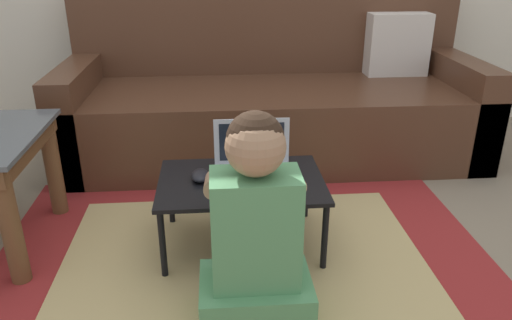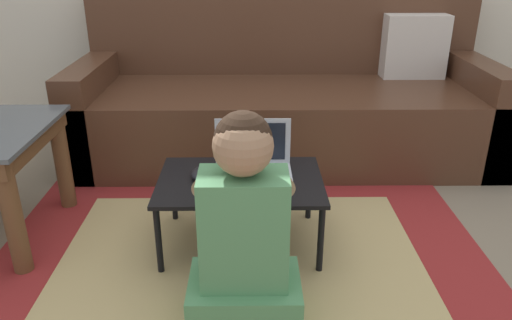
{
  "view_description": "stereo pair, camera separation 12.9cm",
  "coord_description": "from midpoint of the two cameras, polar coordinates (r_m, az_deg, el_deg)",
  "views": [
    {
      "loc": [
        -0.21,
        -1.59,
        1.13
      ],
      "look_at": [
        -0.06,
        0.2,
        0.35
      ],
      "focal_mm": 35.0,
      "sensor_mm": 36.0,
      "label": 1
    },
    {
      "loc": [
        -0.08,
        -1.59,
        1.13
      ],
      "look_at": [
        -0.06,
        0.2,
        0.35
      ],
      "focal_mm": 35.0,
      "sensor_mm": 36.0,
      "label": 2
    }
  ],
  "objects": [
    {
      "name": "area_rug",
      "position": [
        1.89,
        0.17,
        -13.1
      ],
      "size": [
        1.94,
        1.69,
        0.01
      ],
      "color": "maroon",
      "rests_on": "ground_plane"
    },
    {
      "name": "person_seated",
      "position": [
        1.54,
        1.04,
        -8.28
      ],
      "size": [
        0.36,
        0.41,
        0.71
      ],
      "color": "#518E5B",
      "rests_on": "ground_plane"
    },
    {
      "name": "ground_plane",
      "position": [
        1.96,
        3.85,
        -11.92
      ],
      "size": [
        16.0,
        16.0,
        0.0
      ],
      "primitive_type": "plane",
      "color": "#7F705B"
    },
    {
      "name": "laptop",
      "position": [
        1.95,
        1.54,
        -0.81
      ],
      "size": [
        0.3,
        0.2,
        0.21
      ],
      "color": "#B7BCC6",
      "rests_on": "laptop_desk"
    },
    {
      "name": "computer_mouse",
      "position": [
        1.94,
        -4.57,
        -1.59
      ],
      "size": [
        0.07,
        0.11,
        0.04
      ],
      "color": "black",
      "rests_on": "laptop_desk"
    },
    {
      "name": "couch",
      "position": [
        2.92,
        4.66,
        6.9
      ],
      "size": [
        2.28,
        0.91,
        0.92
      ],
      "color": "#4C2D1E",
      "rests_on": "ground_plane"
    },
    {
      "name": "laptop_desk",
      "position": [
        1.94,
        0.09,
        -2.96
      ],
      "size": [
        0.64,
        0.44,
        0.29
      ],
      "color": "black",
      "rests_on": "ground_plane"
    }
  ]
}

